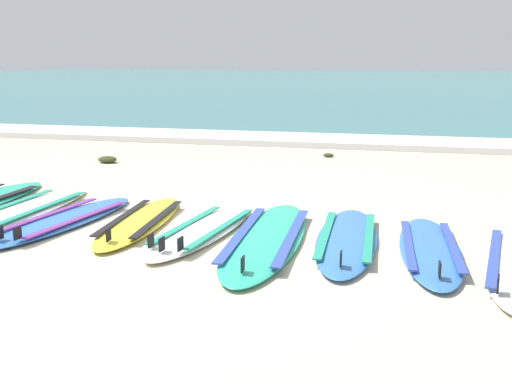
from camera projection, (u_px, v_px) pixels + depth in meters
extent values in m
plane|color=beige|center=(179.00, 238.00, 5.40)|extent=(80.00, 80.00, 0.00)
cube|color=teal|center=(375.00, 81.00, 39.23)|extent=(80.00, 60.00, 0.10)
cube|color=white|center=(299.00, 140.00, 11.43)|extent=(80.00, 1.39, 0.11)
ellipsoid|color=silver|center=(22.00, 211.00, 6.22)|extent=(0.66, 2.28, 0.07)
cube|color=teal|center=(5.00, 206.00, 6.26)|extent=(0.15, 1.58, 0.01)
cube|color=teal|center=(39.00, 209.00, 6.16)|extent=(0.15, 1.58, 0.01)
ellipsoid|color=#3875CC|center=(63.00, 220.00, 5.87)|extent=(0.83, 2.12, 0.07)
cube|color=purple|center=(48.00, 214.00, 5.93)|extent=(0.29, 1.44, 0.01)
cube|color=purple|center=(79.00, 218.00, 5.79)|extent=(0.29, 1.44, 0.01)
cube|color=black|center=(17.00, 233.00, 5.12)|extent=(0.03, 0.09, 0.11)
ellipsoid|color=yellow|center=(141.00, 221.00, 5.84)|extent=(0.63, 1.98, 0.07)
cube|color=black|center=(123.00, 216.00, 5.86)|extent=(0.17, 1.37, 0.01)
cube|color=black|center=(158.00, 218.00, 5.80)|extent=(0.17, 1.37, 0.01)
cube|color=black|center=(108.00, 235.00, 5.08)|extent=(0.02, 0.09, 0.11)
ellipsoid|color=white|center=(204.00, 230.00, 5.54)|extent=(0.73, 2.01, 0.07)
cube|color=teal|center=(186.00, 224.00, 5.59)|extent=(0.24, 1.37, 0.01)
cube|color=teal|center=(221.00, 228.00, 5.47)|extent=(0.24, 1.37, 0.01)
cube|color=black|center=(162.00, 244.00, 4.82)|extent=(0.02, 0.09, 0.11)
cube|color=black|center=(151.00, 240.00, 4.93)|extent=(0.02, 0.09, 0.11)
cube|color=black|center=(180.00, 244.00, 4.83)|extent=(0.02, 0.09, 0.11)
ellipsoid|color=#2DB793|center=(267.00, 238.00, 5.29)|extent=(0.71, 2.48, 0.07)
cube|color=#334CB2|center=(242.00, 232.00, 5.33)|extent=(0.15, 1.72, 0.01)
cube|color=#334CB2|center=(292.00, 235.00, 5.24)|extent=(0.15, 1.72, 0.01)
cube|color=black|center=(243.00, 264.00, 4.36)|extent=(0.02, 0.09, 0.11)
ellipsoid|color=#3875CC|center=(347.00, 239.00, 5.27)|extent=(0.59, 2.09, 0.07)
cube|color=teal|center=(326.00, 233.00, 5.30)|extent=(0.12, 1.45, 0.01)
cube|color=teal|center=(369.00, 236.00, 5.23)|extent=(0.12, 1.45, 0.01)
cube|color=black|center=(341.00, 259.00, 4.48)|extent=(0.02, 0.09, 0.11)
ellipsoid|color=#3875CC|center=(430.00, 249.00, 4.99)|extent=(0.57, 1.97, 0.07)
cube|color=#334CB2|center=(408.00, 243.00, 5.02)|extent=(0.13, 1.37, 0.01)
cube|color=#334CB2|center=(452.00, 245.00, 4.95)|extent=(0.13, 1.37, 0.01)
cube|color=black|center=(440.00, 270.00, 4.25)|extent=(0.02, 0.09, 0.11)
cube|color=#334CB2|center=(494.00, 255.00, 4.70)|extent=(0.31, 1.49, 0.01)
cube|color=black|center=(498.00, 284.00, 3.98)|extent=(0.03, 0.09, 0.11)
ellipsoid|color=#384723|center=(328.00, 155.00, 9.80)|extent=(0.17, 0.14, 0.06)
ellipsoid|color=#384723|center=(107.00, 159.00, 9.26)|extent=(0.29, 0.23, 0.10)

